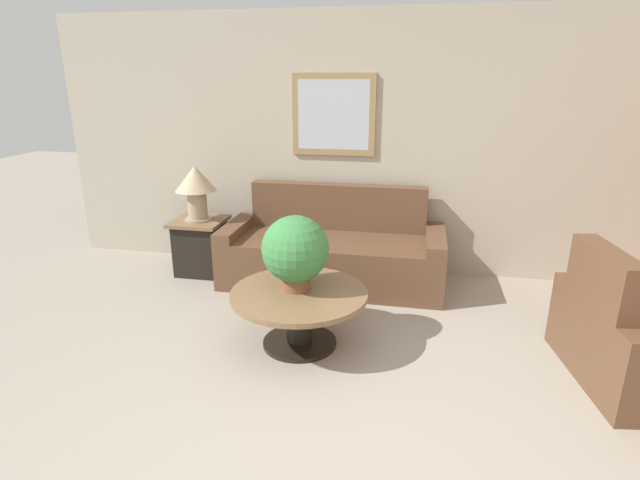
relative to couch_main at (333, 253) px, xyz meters
The scene contains 6 objects.
wall_back 1.21m from the couch_main, 45.15° to the left, with size 7.07×0.09×2.60m.
couch_main is the anchor object (origin of this frame).
coffee_table 1.28m from the couch_main, 91.69° to the right, with size 1.04×1.04×0.44m.
side_table 1.40m from the couch_main, behind, with size 0.52×0.52×0.57m.
table_lamp 1.54m from the couch_main, behind, with size 0.41×0.41×0.56m.
potted_plant_on_table 1.31m from the couch_main, 93.42° to the right, with size 0.50×0.50×0.57m.
Camera 1 is at (0.29, -2.00, 1.99)m, focal length 28.00 mm.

